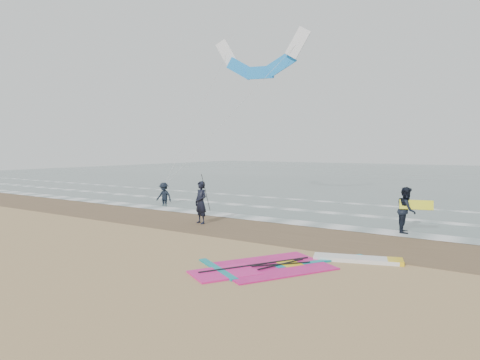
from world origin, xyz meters
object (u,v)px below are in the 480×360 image
Objects in this scene: person_wading at (164,191)px; surf_kite at (260,61)px; windsurf_rig at (296,265)px; person_standing at (201,202)px; person_walking at (406,210)px.

person_wading is 10.48m from surf_kite.
person_standing reaches higher than windsurf_rig.
person_walking is at bearing 34.19° from person_standing.
surf_kite reaches higher than person_walking.
windsurf_rig is 0.56× the size of surf_kite.
person_standing is at bearing -38.98° from person_wading.
surf_kite is (-9.03, 12.90, 9.19)m from windsurf_rig.
person_standing is 1.04× the size of person_walking.
windsurf_rig is at bearing -15.62° from person_standing.
person_walking is at bearing -10.11° from person_wading.
person_standing is 7.54m from person_wading.
person_wading is (-6.31, 4.13, -0.14)m from person_standing.
person_wading is at bearing -131.91° from surf_kite.
person_standing is 9.05m from person_walking.
person_walking is (1.61, 7.08, 0.93)m from windsurf_rig.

